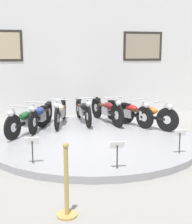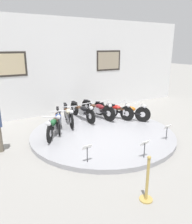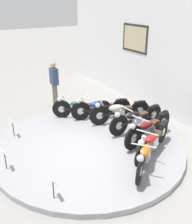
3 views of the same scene
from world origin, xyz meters
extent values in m
plane|color=gray|center=(0.00, 0.00, 0.00)|extent=(60.00, 60.00, 0.00)
cylinder|color=#99999E|center=(0.00, 0.00, 0.07)|extent=(5.07, 5.07, 0.14)
cube|color=white|center=(0.00, 3.44, 2.17)|extent=(14.00, 0.20, 4.33)
cube|color=#2D2823|center=(-2.40, 3.33, 2.38)|extent=(1.40, 0.02, 1.00)
cube|color=#C6B289|center=(-2.40, 3.33, 2.38)|extent=(1.24, 0.02, 0.84)
cylinder|color=black|center=(-1.91, 0.07, 0.44)|extent=(0.38, 0.54, 0.61)
cylinder|color=silver|center=(-1.91, 0.07, 0.44)|extent=(0.17, 0.21, 0.21)
cylinder|color=black|center=(-1.19, 1.21, 0.44)|extent=(0.38, 0.54, 0.61)
cylinder|color=silver|center=(-1.19, 1.21, 0.44)|extent=(0.17, 0.21, 0.21)
cube|color=black|center=(-1.55, 0.64, 0.44)|extent=(0.73, 1.08, 0.07)
cube|color=silver|center=(-1.57, 0.61, 0.46)|extent=(0.34, 0.38, 0.24)
ellipsoid|color=#1E562D|center=(-1.63, 0.52, 0.62)|extent=(0.44, 0.52, 0.20)
cube|color=#472D1E|center=(-1.43, 0.83, 0.58)|extent=(0.34, 0.38, 0.07)
cube|color=black|center=(-1.19, 1.21, 0.70)|extent=(0.28, 0.36, 0.06)
cylinder|color=silver|center=(-1.83, 0.20, 0.64)|extent=(0.17, 0.23, 0.54)
cylinder|color=silver|center=(-1.78, 0.29, 0.90)|extent=(0.47, 0.32, 0.03)
sphere|color=silver|center=(-1.95, 0.02, 0.78)|extent=(0.15, 0.15, 0.15)
cylinder|color=black|center=(-1.44, 0.52, 0.45)|extent=(0.26, 0.61, 0.63)
cylinder|color=silver|center=(-1.44, 0.52, 0.45)|extent=(0.13, 0.23, 0.22)
cylinder|color=black|center=(-1.00, 1.79, 0.45)|extent=(0.26, 0.61, 0.63)
cylinder|color=silver|center=(-1.00, 1.79, 0.45)|extent=(0.13, 0.23, 0.22)
cube|color=black|center=(-1.22, 1.15, 0.45)|extent=(0.47, 1.20, 0.07)
cube|color=silver|center=(-1.23, 1.12, 0.47)|extent=(0.29, 0.37, 0.24)
ellipsoid|color=navy|center=(-1.27, 1.02, 0.63)|extent=(0.36, 0.53, 0.20)
cube|color=#472D1E|center=(-1.15, 1.36, 0.59)|extent=(0.29, 0.37, 0.07)
cube|color=black|center=(-1.00, 1.79, 0.72)|extent=(0.21, 0.37, 0.06)
cylinder|color=silver|center=(-1.39, 0.66, 0.65)|extent=(0.12, 0.25, 0.54)
cylinder|color=silver|center=(-1.36, 0.76, 0.91)|extent=(0.52, 0.21, 0.03)
sphere|color=silver|center=(-1.46, 0.46, 0.79)|extent=(0.15, 0.15, 0.15)
cylinder|color=black|center=(-0.82, 0.85, 0.46)|extent=(0.20, 0.64, 0.64)
cylinder|color=silver|center=(-0.82, 0.85, 0.46)|extent=(0.11, 0.23, 0.22)
cylinder|color=black|center=(-0.52, 2.16, 0.46)|extent=(0.20, 0.64, 0.64)
cylinder|color=silver|center=(-0.52, 2.16, 0.46)|extent=(0.11, 0.23, 0.22)
cube|color=black|center=(-0.67, 1.50, 0.46)|extent=(0.35, 1.23, 0.07)
cube|color=silver|center=(-0.68, 1.46, 0.48)|extent=(0.27, 0.36, 0.24)
ellipsoid|color=beige|center=(-0.70, 1.37, 0.64)|extent=(0.32, 0.52, 0.20)
cube|color=#472D1E|center=(-0.62, 1.72, 0.60)|extent=(0.27, 0.36, 0.07)
cube|color=black|center=(-0.52, 2.16, 0.73)|extent=(0.18, 0.37, 0.06)
cylinder|color=silver|center=(-0.79, 0.99, 0.66)|extent=(0.10, 0.25, 0.54)
cylinder|color=silver|center=(-0.77, 1.10, 0.92)|extent=(0.53, 0.15, 0.03)
sphere|color=silver|center=(-0.84, 0.79, 0.80)|extent=(0.15, 0.15, 0.15)
cylinder|color=black|center=(0.04, 0.95, 0.46)|extent=(0.09, 0.64, 0.64)
cylinder|color=silver|center=(0.04, 0.95, 0.46)|extent=(0.08, 0.23, 0.22)
cylinder|color=black|center=(-0.04, 2.30, 0.46)|extent=(0.09, 0.64, 0.64)
cylinder|color=silver|center=(-0.04, 2.30, 0.46)|extent=(0.08, 0.23, 0.22)
cube|color=black|center=(0.00, 1.63, 0.46)|extent=(0.13, 1.24, 0.07)
cube|color=silver|center=(0.00, 1.59, 0.48)|extent=(0.22, 0.33, 0.24)
ellipsoid|color=black|center=(0.01, 1.49, 0.64)|extent=(0.24, 0.49, 0.20)
cube|color=#472D1E|center=(-0.01, 1.85, 0.60)|extent=(0.22, 0.33, 0.07)
cube|color=black|center=(-0.04, 2.30, 0.73)|extent=(0.12, 0.36, 0.06)
cylinder|color=silver|center=(0.03, 1.10, 0.66)|extent=(0.06, 0.25, 0.54)
cylinder|color=silver|center=(0.02, 1.21, 0.92)|extent=(0.54, 0.06, 0.03)
sphere|color=silver|center=(0.04, 0.89, 0.80)|extent=(0.15, 0.15, 0.15)
cylinder|color=black|center=(0.83, 0.85, 0.47)|extent=(0.21, 0.66, 0.67)
cylinder|color=silver|center=(0.83, 0.85, 0.47)|extent=(0.12, 0.24, 0.23)
cylinder|color=black|center=(0.51, 2.16, 0.47)|extent=(0.21, 0.66, 0.67)
cylinder|color=silver|center=(0.51, 2.16, 0.47)|extent=(0.12, 0.24, 0.23)
cube|color=black|center=(0.67, 1.50, 0.47)|extent=(0.36, 1.22, 0.07)
cube|color=silver|center=(0.68, 1.46, 0.49)|extent=(0.27, 0.36, 0.24)
ellipsoid|color=maroon|center=(0.70, 1.37, 0.65)|extent=(0.33, 0.52, 0.20)
cube|color=#472D1E|center=(0.62, 1.72, 0.61)|extent=(0.27, 0.36, 0.07)
cube|color=black|center=(0.51, 2.16, 0.76)|extent=(0.18, 0.37, 0.06)
cylinder|color=silver|center=(0.79, 0.99, 0.67)|extent=(0.10, 0.25, 0.54)
cylinder|color=silver|center=(0.77, 1.10, 0.93)|extent=(0.53, 0.16, 0.03)
sphere|color=silver|center=(0.84, 0.79, 0.81)|extent=(0.15, 0.15, 0.15)
cylinder|color=black|center=(1.51, 0.54, 0.45)|extent=(0.31, 0.58, 0.62)
cylinder|color=silver|center=(1.51, 0.54, 0.45)|extent=(0.15, 0.22, 0.22)
cylinder|color=black|center=(0.93, 1.76, 0.45)|extent=(0.31, 0.58, 0.62)
cylinder|color=silver|center=(0.93, 1.76, 0.45)|extent=(0.15, 0.22, 0.22)
cube|color=black|center=(1.22, 1.15, 0.45)|extent=(0.59, 1.15, 0.07)
cube|color=silver|center=(1.24, 1.12, 0.47)|extent=(0.32, 0.37, 0.24)
ellipsoid|color=red|center=(1.28, 1.03, 0.63)|extent=(0.40, 0.53, 0.20)
cube|color=#472D1E|center=(1.13, 1.35, 0.59)|extent=(0.32, 0.37, 0.07)
cube|color=black|center=(0.93, 1.76, 0.71)|extent=(0.24, 0.37, 0.06)
cylinder|color=silver|center=(1.44, 0.68, 0.65)|extent=(0.15, 0.25, 0.54)
cylinder|color=silver|center=(1.40, 0.78, 0.91)|extent=(0.50, 0.26, 0.03)
sphere|color=silver|center=(1.53, 0.49, 0.79)|extent=(0.15, 0.15, 0.15)
cylinder|color=black|center=(1.97, 0.12, 0.45)|extent=(0.44, 0.52, 0.63)
cylinder|color=silver|center=(1.97, 0.12, 0.45)|extent=(0.19, 0.21, 0.22)
cylinder|color=black|center=(1.13, 1.17, 0.45)|extent=(0.44, 0.52, 0.63)
cylinder|color=silver|center=(1.13, 1.17, 0.45)|extent=(0.19, 0.21, 0.22)
cube|color=black|center=(1.55, 0.64, 0.45)|extent=(0.83, 1.01, 0.07)
cube|color=silver|center=(1.58, 0.61, 0.47)|extent=(0.36, 0.37, 0.24)
ellipsoid|color=#D16619|center=(1.64, 0.53, 0.63)|extent=(0.47, 0.51, 0.20)
cube|color=#472D1E|center=(1.41, 0.81, 0.59)|extent=(0.36, 0.37, 0.07)
cube|color=black|center=(1.13, 1.17, 0.72)|extent=(0.30, 0.34, 0.06)
cylinder|color=silver|center=(1.88, 0.23, 0.65)|extent=(0.19, 0.22, 0.54)
cylinder|color=silver|center=(1.81, 0.32, 0.91)|extent=(0.44, 0.36, 0.03)
sphere|color=silver|center=(2.01, 0.07, 0.79)|extent=(0.15, 0.15, 0.15)
cylinder|color=#333338|center=(-1.47, -1.62, 0.35)|extent=(0.02, 0.02, 0.42)
cube|color=white|center=(-1.47, -1.62, 0.57)|extent=(0.26, 0.11, 0.15)
cylinder|color=#333338|center=(0.00, -2.18, 0.35)|extent=(0.02, 0.02, 0.42)
cube|color=white|center=(0.00, -2.18, 0.57)|extent=(0.26, 0.11, 0.15)
cylinder|color=#333338|center=(1.47, -1.62, 0.35)|extent=(0.02, 0.02, 0.42)
cube|color=white|center=(1.47, -1.62, 0.57)|extent=(0.26, 0.11, 0.15)
cylinder|color=#6B6051|center=(-3.49, 0.47, 0.40)|extent=(0.13, 0.13, 0.81)
cylinder|color=#6B6051|center=(-3.33, 0.47, 0.40)|extent=(0.13, 0.13, 0.81)
cube|color=navy|center=(-3.41, 0.47, 1.11)|extent=(0.36, 0.22, 0.61)
sphere|color=tan|center=(-3.41, 0.47, 1.56)|extent=(0.22, 0.22, 0.22)
camera|label=1|loc=(-1.40, -7.26, 2.16)|focal=50.00mm
camera|label=2|loc=(-3.85, -6.20, 3.08)|focal=35.00mm
camera|label=3|loc=(5.37, -2.99, 3.77)|focal=42.00mm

